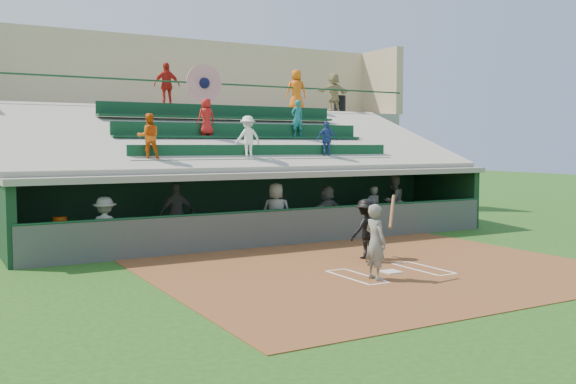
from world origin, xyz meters
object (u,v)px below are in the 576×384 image
home_plate (391,272)px  water_cooler (60,224)px  catcher (370,243)px  batter_at_plate (376,242)px  trash_bin (340,105)px  white_table (58,243)px

home_plate → water_cooler: size_ratio=1.13×
catcher → water_cooler: water_cooler is taller
batter_at_plate → trash_bin: 16.12m
home_plate → batter_at_plate: bearing=-150.2°
water_cooler → trash_bin: bearing=25.9°
white_table → water_cooler: water_cooler is taller
batter_at_plate → trash_bin: trash_bin is taller
catcher → water_cooler: size_ratio=2.72×
batter_at_plate → water_cooler: size_ratio=5.11×
white_table → water_cooler: size_ratio=2.16×
water_cooler → trash_bin: 15.88m
batter_at_plate → catcher: bearing=56.4°
white_table → home_plate: bearing=-21.0°
home_plate → trash_bin: 15.58m
trash_bin → batter_at_plate: bearing=-120.9°
batter_at_plate → catcher: batter_at_plate is taller
home_plate → water_cooler: water_cooler is taller
water_cooler → trash_bin: trash_bin is taller
catcher → batter_at_plate: bearing=43.4°
batter_at_plate → water_cooler: batter_at_plate is taller
home_plate → water_cooler: bearing=137.0°
catcher → home_plate: bearing=60.8°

